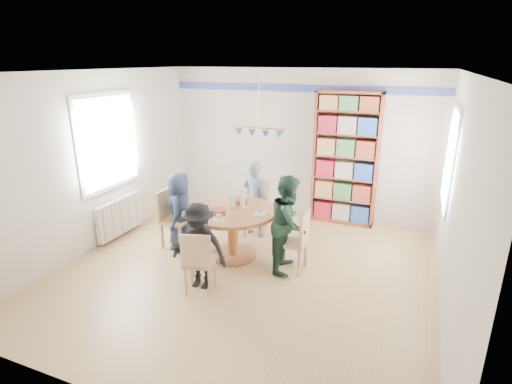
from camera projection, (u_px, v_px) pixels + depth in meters
The scene contains 14 objects.
ground at pixel (245, 271), 5.64m from camera, with size 5.00×5.00×0.00m, color tan.
room_shell at pixel (252, 143), 5.97m from camera, with size 5.00×5.00×5.00m.
radiator at pixel (120, 216), 6.65m from camera, with size 0.12×1.00×0.60m.
dining_table at pixel (233, 222), 5.89m from camera, with size 1.30×1.30×0.75m.
chair_left at pixel (171, 216), 6.26m from camera, with size 0.42×0.42×0.92m.
chair_right at pixel (297, 238), 5.52m from camera, with size 0.39×0.39×0.88m.
chair_far at pixel (256, 204), 6.81m from camera, with size 0.47×0.47×0.89m.
chair_near at pixel (198, 260), 4.97m from camera, with size 0.46×0.46×0.85m.
person_left at pixel (180, 211), 6.19m from camera, with size 0.60×0.39×1.22m, color #1B273C.
person_right at pixel (289, 224), 5.50m from camera, with size 0.67×0.52×1.37m, color #172F23.
person_far at pixel (255, 199), 6.62m from camera, with size 0.47×0.31×1.28m, color gray.
person_near at pixel (199, 246), 5.08m from camera, with size 0.75×0.43×1.16m, color black.
bookshelf at pixel (346, 160), 7.01m from camera, with size 1.12×0.34×2.35m.
tableware at pixel (232, 205), 5.84m from camera, with size 1.02×1.02×0.27m.
Camera 1 is at (2.02, -4.57, 2.84)m, focal length 28.00 mm.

